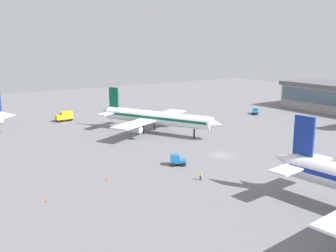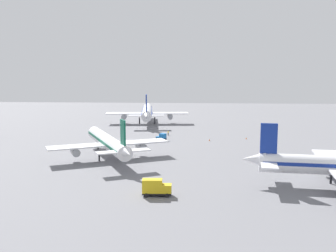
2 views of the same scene
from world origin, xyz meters
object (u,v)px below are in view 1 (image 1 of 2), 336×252
(airplane_distant, at_px, (156,118))
(pushback_tractor, at_px, (255,111))
(baggage_tug, at_px, (177,160))
(safety_cone_far_side, at_px, (47,200))
(safety_cone_near_gate, at_px, (108,178))
(safety_cone_mid_apron, at_px, (316,127))
(catering_truck, at_px, (65,116))
(ground_crew_worker, at_px, (201,176))

(airplane_distant, distance_m, pushback_tractor, 46.65)
(baggage_tug, bearing_deg, safety_cone_far_side, 38.98)
(safety_cone_near_gate, height_order, safety_cone_mid_apron, same)
(airplane_distant, height_order, catering_truck, airplane_distant)
(pushback_tractor, bearing_deg, baggage_tug, 171.15)
(airplane_distant, relative_size, ground_crew_worker, 22.64)
(baggage_tug, distance_m, ground_crew_worker, 10.05)
(pushback_tractor, distance_m, safety_cone_mid_apron, 27.48)
(baggage_tug, height_order, safety_cone_mid_apron, baggage_tug)
(airplane_distant, height_order, safety_cone_mid_apron, airplane_distant)
(ground_crew_worker, distance_m, safety_cone_near_gate, 17.67)
(safety_cone_near_gate, bearing_deg, catering_truck, -11.95)
(baggage_tug, distance_m, safety_cone_near_gate, 16.12)
(catering_truck, xyz_separation_m, safety_cone_mid_apron, (-53.58, -59.64, -1.40))
(airplane_distant, xyz_separation_m, safety_cone_far_side, (-32.10, 41.33, -4.19))
(safety_cone_near_gate, bearing_deg, baggage_tug, -90.18)
(safety_cone_near_gate, bearing_deg, pushback_tractor, -66.07)
(pushback_tractor, xyz_separation_m, ground_crew_worker, (-43.14, 60.17, -0.12))
(airplane_distant, relative_size, safety_cone_mid_apron, 63.02)
(catering_truck, xyz_separation_m, safety_cone_far_side, (-63.44, 25.40, -1.40))
(airplane_distant, distance_m, ground_crew_worker, 40.67)
(pushback_tractor, bearing_deg, ground_crew_worker, 177.27)
(pushback_tractor, relative_size, safety_cone_mid_apron, 7.72)
(safety_cone_mid_apron, bearing_deg, safety_cone_far_side, 96.61)
(safety_cone_near_gate, bearing_deg, ground_crew_worker, -124.41)
(safety_cone_near_gate, xyz_separation_m, safety_cone_mid_apron, (5.80, -72.21, 0.00))
(baggage_tug, height_order, safety_cone_near_gate, baggage_tug)
(baggage_tug, xyz_separation_m, safety_cone_mid_apron, (5.85, -56.12, -0.86))
(airplane_distant, bearing_deg, safety_cone_far_side, -78.22)
(baggage_tug, height_order, ground_crew_worker, baggage_tug)
(airplane_distant, bearing_deg, baggage_tug, -49.88)
(pushback_tractor, xyz_separation_m, catering_truck, (26.22, 62.16, 0.73))
(ground_crew_worker, height_order, safety_cone_near_gate, ground_crew_worker)
(catering_truck, distance_m, baggage_tug, 59.54)
(baggage_tug, xyz_separation_m, safety_cone_far_side, (-4.00, 28.92, -0.86))
(airplane_distant, height_order, ground_crew_worker, airplane_distant)
(catering_truck, height_order, safety_cone_mid_apron, catering_truck)
(ground_crew_worker, relative_size, safety_cone_mid_apron, 2.78)
(airplane_distant, distance_m, safety_cone_mid_apron, 49.22)
(catering_truck, relative_size, safety_cone_far_side, 9.47)
(safety_cone_mid_apron, bearing_deg, catering_truck, 48.06)
(pushback_tractor, distance_m, catering_truck, 67.47)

